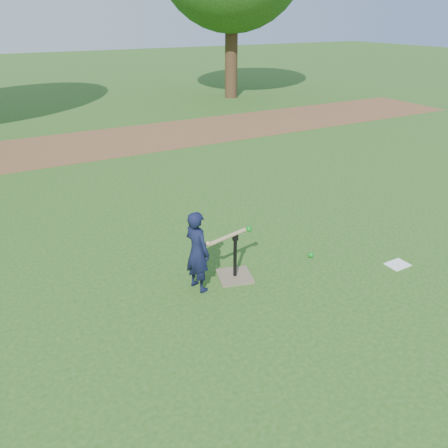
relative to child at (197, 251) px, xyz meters
name	(u,v)px	position (x,y,z in m)	size (l,w,h in m)	color
ground	(248,277)	(0.68, -0.08, -0.53)	(80.00, 80.00, 0.00)	#285116
dirt_strip	(102,143)	(0.68, 7.42, -0.52)	(24.00, 3.00, 0.01)	brown
child	(197,251)	(0.00, 0.00, 0.00)	(0.39, 0.25, 1.06)	black
wiffle_ball_ground	(311,255)	(1.74, -0.08, -0.49)	(0.08, 0.08, 0.08)	#0C861B
clipboard	(398,265)	(2.67, -0.82, -0.52)	(0.30, 0.23, 0.01)	white
batting_tee	(235,270)	(0.53, 0.00, -0.42)	(0.53, 0.53, 0.61)	#77674B
swing_action	(230,236)	(0.45, -0.01, 0.11)	(0.72, 0.20, 0.08)	tan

